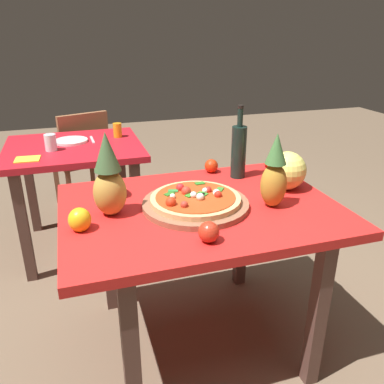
# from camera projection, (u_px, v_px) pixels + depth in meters

# --- Properties ---
(ground_plane) EXTENTS (10.00, 10.00, 0.00)m
(ground_plane) POSITION_uv_depth(u_px,v_px,m) (199.00, 338.00, 2.02)
(ground_plane) COLOR brown
(display_table) EXTENTS (1.19, 0.88, 0.75)m
(display_table) POSITION_uv_depth(u_px,v_px,m) (200.00, 224.00, 1.76)
(display_table) COLOR #51352D
(display_table) RESTS_ON ground_plane
(background_table) EXTENTS (0.88, 0.78, 0.75)m
(background_table) POSITION_uv_depth(u_px,v_px,m) (75.00, 163.00, 2.65)
(background_table) COLOR #51352D
(background_table) RESTS_ON ground_plane
(dining_chair) EXTENTS (0.51, 0.51, 0.85)m
(dining_chair) POSITION_uv_depth(u_px,v_px,m) (82.00, 156.00, 3.27)
(dining_chair) COLOR brown
(dining_chair) RESTS_ON ground_plane
(pizza_board) EXTENTS (0.46, 0.46, 0.02)m
(pizza_board) POSITION_uv_depth(u_px,v_px,m) (195.00, 204.00, 1.71)
(pizza_board) COLOR brown
(pizza_board) RESTS_ON display_table
(pizza) EXTENTS (0.39, 0.39, 0.06)m
(pizza) POSITION_uv_depth(u_px,v_px,m) (195.00, 198.00, 1.70)
(pizza) COLOR tan
(pizza) RESTS_ON pizza_board
(wine_bottle) EXTENTS (0.08, 0.08, 0.37)m
(wine_bottle) POSITION_uv_depth(u_px,v_px,m) (239.00, 150.00, 2.00)
(wine_bottle) COLOR black
(wine_bottle) RESTS_ON display_table
(pineapple_left) EXTENTS (0.11, 0.11, 0.32)m
(pineapple_left) POSITION_uv_depth(u_px,v_px,m) (274.00, 174.00, 1.67)
(pineapple_left) COLOR #B3822A
(pineapple_left) RESTS_ON display_table
(pineapple_right) EXTENTS (0.14, 0.14, 0.35)m
(pineapple_right) POSITION_uv_depth(u_px,v_px,m) (109.00, 179.00, 1.59)
(pineapple_right) COLOR #BC8D3A
(pineapple_right) RESTS_ON display_table
(melon) EXTENTS (0.18, 0.18, 0.18)m
(melon) POSITION_uv_depth(u_px,v_px,m) (287.00, 171.00, 1.87)
(melon) COLOR #E3DD64
(melon) RESTS_ON display_table
(bell_pepper) EXTENTS (0.09, 0.09, 0.10)m
(bell_pepper) POSITION_uv_depth(u_px,v_px,m) (80.00, 220.00, 1.50)
(bell_pepper) COLOR yellow
(bell_pepper) RESTS_ON display_table
(eggplant) EXTENTS (0.17, 0.22, 0.09)m
(eggplant) POSITION_uv_depth(u_px,v_px,m) (111.00, 184.00, 1.84)
(eggplant) COLOR #4B1A4F
(eggplant) RESTS_ON display_table
(tomato_near_board) EXTENTS (0.08, 0.08, 0.08)m
(tomato_near_board) POSITION_uv_depth(u_px,v_px,m) (209.00, 232.00, 1.42)
(tomato_near_board) COLOR red
(tomato_near_board) RESTS_ON display_table
(tomato_by_bottle) EXTENTS (0.07, 0.07, 0.07)m
(tomato_by_bottle) POSITION_uv_depth(u_px,v_px,m) (211.00, 166.00, 2.10)
(tomato_by_bottle) COLOR red
(tomato_by_bottle) RESTS_ON display_table
(tomato_at_corner) EXTENTS (0.06, 0.06, 0.06)m
(tomato_at_corner) POSITION_uv_depth(u_px,v_px,m) (270.00, 164.00, 2.14)
(tomato_at_corner) COLOR red
(tomato_at_corner) RESTS_ON display_table
(drinking_glass_juice) EXTENTS (0.06, 0.06, 0.10)m
(drinking_glass_juice) POSITION_uv_depth(u_px,v_px,m) (118.00, 130.00, 2.78)
(drinking_glass_juice) COLOR orange
(drinking_glass_juice) RESTS_ON background_table
(drinking_glass_water) EXTENTS (0.07, 0.07, 0.10)m
(drinking_glass_water) POSITION_uv_depth(u_px,v_px,m) (51.00, 143.00, 2.47)
(drinking_glass_water) COLOR silver
(drinking_glass_water) RESTS_ON background_table
(dinner_plate) EXTENTS (0.22, 0.22, 0.02)m
(dinner_plate) POSITION_uv_depth(u_px,v_px,m) (71.00, 141.00, 2.67)
(dinner_plate) COLOR white
(dinner_plate) RESTS_ON background_table
(fork_utensil) EXTENTS (0.03, 0.18, 0.01)m
(fork_utensil) POSITION_uv_depth(u_px,v_px,m) (49.00, 143.00, 2.63)
(fork_utensil) COLOR silver
(fork_utensil) RESTS_ON background_table
(knife_utensil) EXTENTS (0.02, 0.18, 0.01)m
(knife_utensil) POSITION_uv_depth(u_px,v_px,m) (92.00, 140.00, 2.71)
(knife_utensil) COLOR silver
(knife_utensil) RESTS_ON background_table
(napkin_folded) EXTENTS (0.15, 0.13, 0.01)m
(napkin_folded) POSITION_uv_depth(u_px,v_px,m) (27.00, 159.00, 2.32)
(napkin_folded) COLOR yellow
(napkin_folded) RESTS_ON background_table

